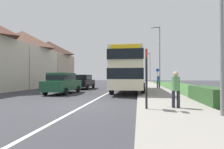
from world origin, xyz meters
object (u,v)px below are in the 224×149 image
(cycle_route_sign, at_px, (158,77))
(pedestrian_at_stop, at_px, (176,88))
(street_lamp_near, at_px, (218,3))
(street_lamp_far, at_px, (149,66))
(double_decker_bus, at_px, (129,69))
(parked_car_dark_green, at_px, (63,82))
(bus_stop_sign, at_px, (146,74))
(parked_car_black, at_px, (83,81))
(pedestrian_walking_away, at_px, (158,81))
(street_lamp_mid, at_px, (159,53))

(cycle_route_sign, bearing_deg, pedestrian_at_stop, -93.25)
(street_lamp_near, height_order, street_lamp_far, street_lamp_near)
(double_decker_bus, distance_m, parked_car_dark_green, 6.18)
(cycle_route_sign, xyz_separation_m, street_lamp_far, (-0.08, 16.88, 2.49))
(pedestrian_at_stop, height_order, cycle_route_sign, cycle_route_sign)
(pedestrian_at_stop, distance_m, bus_stop_sign, 1.44)
(street_lamp_near, bearing_deg, double_decker_bus, 109.17)
(bus_stop_sign, relative_size, street_lamp_near, 0.38)
(parked_car_black, xyz_separation_m, street_lamp_far, (8.84, 21.50, 3.02))
(parked_car_black, height_order, cycle_route_sign, cycle_route_sign)
(parked_car_black, distance_m, pedestrian_walking_away, 8.74)
(pedestrian_walking_away, bearing_deg, street_lamp_mid, 79.54)
(pedestrian_walking_away, distance_m, street_lamp_far, 20.43)
(street_lamp_far, bearing_deg, parked_car_dark_green, -107.89)
(street_lamp_near, bearing_deg, cycle_route_sign, 90.59)
(street_lamp_mid, bearing_deg, cycle_route_sign, 88.13)
(parked_car_dark_green, bearing_deg, pedestrian_walking_away, 39.21)
(cycle_route_sign, height_order, street_lamp_near, street_lamp_near)
(bus_stop_sign, bearing_deg, cycle_route_sign, 82.68)
(street_lamp_near, distance_m, street_lamp_mid, 15.84)
(bus_stop_sign, bearing_deg, street_lamp_mid, 81.87)
(parked_car_dark_green, distance_m, parked_car_black, 5.73)
(pedestrian_at_stop, bearing_deg, street_lamp_near, -50.51)
(bus_stop_sign, bearing_deg, pedestrian_at_stop, 18.90)
(double_decker_bus, distance_m, parked_car_black, 6.38)
(street_lamp_near, bearing_deg, pedestrian_at_stop, 129.49)
(parked_car_dark_green, relative_size, street_lamp_mid, 0.61)
(pedestrian_at_stop, bearing_deg, bus_stop_sign, -161.10)
(parked_car_dark_green, bearing_deg, bus_stop_sign, -45.43)
(parked_car_dark_green, distance_m, street_lamp_mid, 12.43)
(double_decker_bus, relative_size, parked_car_dark_green, 2.14)
(parked_car_black, distance_m, cycle_route_sign, 10.06)
(street_lamp_far, bearing_deg, street_lamp_near, -89.56)
(parked_car_dark_green, xyz_separation_m, parked_car_black, (-0.05, 5.72, -0.05))
(double_decker_bus, distance_m, cycle_route_sign, 8.41)
(pedestrian_walking_away, distance_m, street_lamp_mid, 3.52)
(parked_car_black, height_order, pedestrian_at_stop, pedestrian_at_stop)
(double_decker_bus, height_order, cycle_route_sign, double_decker_bus)
(cycle_route_sign, xyz_separation_m, street_lamp_mid, (-0.07, -2.24, 2.88))
(pedestrian_walking_away, relative_size, street_lamp_near, 0.24)
(parked_car_dark_green, bearing_deg, street_lamp_near, -40.44)
(cycle_route_sign, distance_m, street_lamp_far, 17.06)
(parked_car_black, bearing_deg, street_lamp_near, -55.88)
(double_decker_bus, xyz_separation_m, street_lamp_mid, (3.37, 5.40, 2.17))
(double_decker_bus, height_order, pedestrian_at_stop, double_decker_bus)
(parked_car_black, bearing_deg, double_decker_bus, -28.83)
(pedestrian_at_stop, bearing_deg, parked_car_black, 123.45)
(double_decker_bus, relative_size, bus_stop_sign, 3.78)
(double_decker_bus, bearing_deg, cycle_route_sign, 65.78)
(pedestrian_at_stop, distance_m, street_lamp_mid, 14.86)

